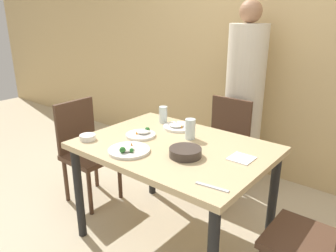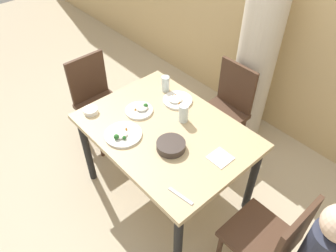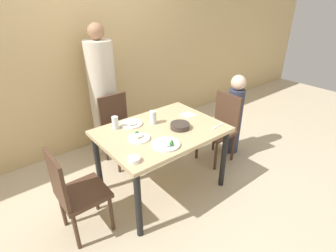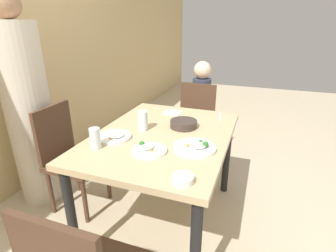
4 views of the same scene
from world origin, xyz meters
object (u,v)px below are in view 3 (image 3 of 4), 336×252
Objects in this scene: chair_child_spot at (220,126)px; plate_rice_adult at (139,137)px; glass_water_tall at (115,123)px; chair_adult_spot at (119,128)px; person_adult at (104,97)px; person_child at (234,116)px; bowl_curry at (180,126)px.

chair_child_spot is 1.28m from plate_rice_adult.
plate_rice_adult is at bearing -77.95° from glass_water_tall.
chair_adult_spot is 0.52× the size of person_adult.
glass_water_tall reaches higher than chair_child_spot.
plate_rice_adult is at bearing -178.82° from person_child.
chair_child_spot is 4.39× the size of bowl_curry.
chair_adult_spot reaches higher than plate_rice_adult.
plate_rice_adult reaches higher than bowl_curry.
person_adult is 1.17m from plate_rice_adult.
plate_rice_adult is 1.60× the size of glass_water_tall.
plate_rice_adult is at bearing -100.51° from person_adult.
person_adult is at bearing 139.24° from person_child.
glass_water_tall is at bearing 169.51° from person_child.
person_adult is 1.74m from person_child.
person_adult is (-1.03, 1.12, 0.31)m from chair_child_spot.
person_adult is 1.55× the size of person_child.
person_child is at bearing -30.83° from chair_adult_spot.
plate_rice_adult is 0.34m from glass_water_tall.
plate_rice_adult is (-1.25, -0.03, 0.29)m from chair_child_spot.
chair_child_spot is at bearing -37.04° from chair_adult_spot.
person_adult reaches higher than glass_water_tall.
bowl_curry is at bearing -10.68° from plate_rice_adult.
bowl_curry is 0.66m from glass_water_tall.
person_child is at bearing -10.49° from glass_water_tall.
chair_adult_spot is at bearing 104.73° from bowl_curry.
chair_adult_spot is 0.89m from plate_rice_adult.
bowl_curry is at bearing -173.81° from person_child.
plate_rice_adult is (-0.21, -0.81, 0.29)m from chair_adult_spot.
person_child is 1.10m from bowl_curry.
person_adult is at bearing 71.13° from glass_water_tall.
glass_water_tall is (-1.59, 0.29, 0.28)m from person_child.
glass_water_tall is at bearing 141.68° from bowl_curry.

